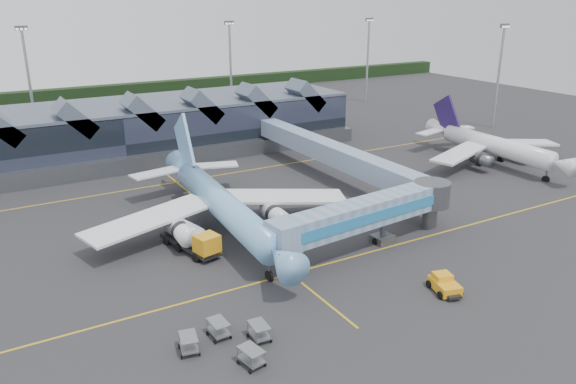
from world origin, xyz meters
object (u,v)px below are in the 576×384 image
fuel_truck (188,234)px  main_airliner (220,202)px  jet_bridge (377,211)px  regional_jet (491,145)px  pushback_tug (444,284)px

fuel_truck → main_airliner: bearing=17.7°
main_airliner → jet_bridge: main_airliner is taller
regional_jet → jet_bridge: regional_jet is taller
fuel_truck → jet_bridge: bearing=-39.6°
jet_bridge → fuel_truck: (-19.76, 9.97, -2.44)m
jet_bridge → fuel_truck: size_ratio=2.65×
fuel_truck → pushback_tug: (18.67, -22.29, -1.10)m
main_airliner → jet_bridge: 19.44m
fuel_truck → pushback_tug: 29.09m
main_airliner → jet_bridge: (14.22, -13.24, 0.56)m
jet_bridge → pushback_tug: jet_bridge is taller
regional_jet → pushback_tug: (-40.03, -29.33, -2.64)m
main_airliner → fuel_truck: (-5.54, -3.27, -1.88)m
jet_bridge → pushback_tug: (-1.09, -12.32, -3.54)m
fuel_truck → pushback_tug: size_ratio=2.36×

